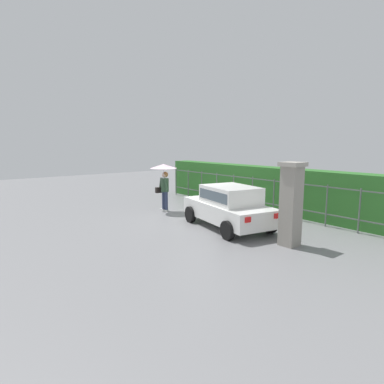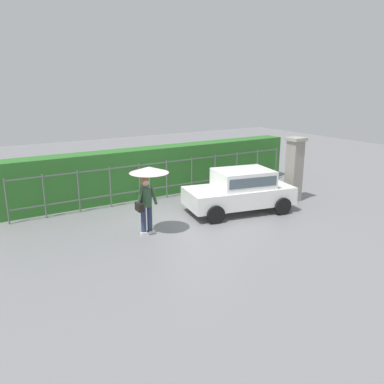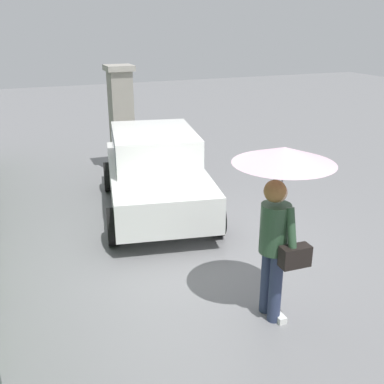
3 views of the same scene
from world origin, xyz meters
TOP-DOWN VIEW (x-y plane):
  - ground_plane at (0.00, 0.00)m, footprint 40.00×40.00m
  - car at (1.65, -0.06)m, footprint 3.95×2.42m
  - pedestrian at (-2.01, -0.34)m, footprint 1.14×1.14m
  - gate_pillar at (4.16, -0.08)m, footprint 0.60×0.60m

SIDE VIEW (x-z plane):
  - ground_plane at x=0.00m, z-range 0.00..0.00m
  - car at x=1.65m, z-range 0.06..1.54m
  - gate_pillar at x=4.16m, z-range 0.03..2.45m
  - pedestrian at x=-2.01m, z-range 0.55..2.61m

